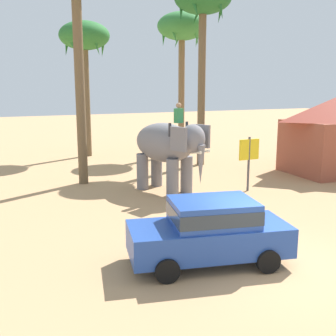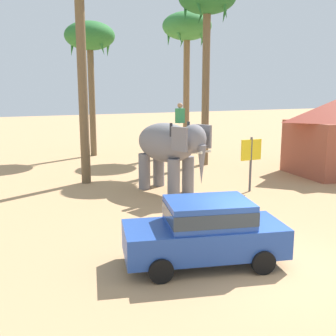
{
  "view_description": "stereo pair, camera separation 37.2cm",
  "coord_description": "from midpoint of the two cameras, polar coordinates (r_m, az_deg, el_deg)",
  "views": [
    {
      "loc": [
        -6.44,
        -7.82,
        4.51
      ],
      "look_at": [
        0.01,
        5.4,
        1.6
      ],
      "focal_mm": 43.78,
      "sensor_mm": 36.0,
      "label": 1
    },
    {
      "loc": [
        -6.1,
        -7.98,
        4.51
      ],
      "look_at": [
        0.01,
        5.4,
        1.6
      ],
      "focal_mm": 43.78,
      "sensor_mm": 36.0,
      "label": 2
    }
  ],
  "objects": [
    {
      "name": "palm_tree_behind_elephant",
      "position": [
        27.72,
        -11.94,
        17.06
      ],
      "size": [
        3.2,
        3.2,
        8.62
      ],
      "color": "brown",
      "rests_on": "ground"
    },
    {
      "name": "signboard_yellow",
      "position": [
        18.14,
        10.64,
        2.04
      ],
      "size": [
        1.0,
        0.1,
        2.4
      ],
      "color": "#4C4C51",
      "rests_on": "ground"
    },
    {
      "name": "palm_tree_far_back",
      "position": [
        28.04,
        1.54,
        18.5
      ],
      "size": [
        3.2,
        3.2,
        9.3
      ],
      "color": "brown",
      "rests_on": "ground"
    },
    {
      "name": "car_sedan_foreground",
      "position": [
        10.67,
        4.88,
        -8.48
      ],
      "size": [
        4.39,
        2.63,
        1.7
      ],
      "color": "#23479E",
      "rests_on": "ground"
    },
    {
      "name": "ground_plane",
      "position": [
        11.05,
        11.66,
        -13.15
      ],
      "size": [
        120.0,
        120.0,
        0.0
      ],
      "primitive_type": "plane",
      "color": "tan"
    },
    {
      "name": "elephant_with_mahout",
      "position": [
        17.64,
        -0.59,
        2.97
      ],
      "size": [
        2.66,
        4.01,
        3.88
      ],
      "color": "slate",
      "rests_on": "ground"
    },
    {
      "name": "roadside_hut",
      "position": [
        23.2,
        21.59,
        4.5
      ],
      "size": [
        5.37,
        4.64,
        4.0
      ],
      "color": "#994C38",
      "rests_on": "ground"
    },
    {
      "name": "palm_tree_near_hut",
      "position": [
        24.39,
        4.41,
        21.68
      ],
      "size": [
        3.2,
        3.2,
        10.27
      ],
      "color": "brown",
      "rests_on": "ground"
    }
  ]
}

